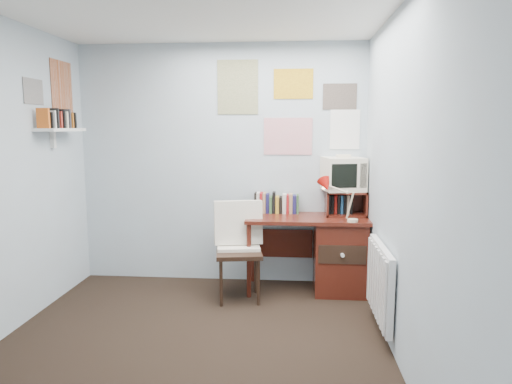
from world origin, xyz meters
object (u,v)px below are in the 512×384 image
desk (334,252)px  crt_tv (343,173)px  tv_riser (346,203)px  radiator (380,282)px  desk_lamp (353,203)px  desk_chair (239,253)px  wall_shelf (61,130)px

desk → crt_tv: size_ratio=3.12×
tv_riser → radiator: bearing=-80.7°
desk_lamp → tv_riser: (-0.03, 0.33, -0.06)m
crt_tv → radiator: crt_tv is taller
desk_chair → radiator: bearing=-36.3°
desk → wall_shelf: bearing=-171.6°
tv_riser → crt_tv: 0.31m
radiator → desk_lamp: bearing=101.0°
desk_lamp → crt_tv: (-0.06, 0.35, 0.25)m
desk_chair → radiator: size_ratio=1.14×
desk → desk_lamp: desk_lamp is taller
radiator → wall_shelf: wall_shelf is taller
wall_shelf → desk_chair: bearing=2.6°
desk_chair → desk: bearing=9.3°
desk_lamp → radiator: 0.89m
desk → desk_chair: size_ratio=1.32×
crt_tv → radiator: 1.33m
tv_riser → desk: bearing=-137.0°
tv_riser → radiator: size_ratio=0.50×
crt_tv → desk_lamp: bearing=-91.9°
crt_tv → desk_chair: bearing=-168.6°
wall_shelf → radiator: bearing=-10.9°
radiator → wall_shelf: 3.15m
desk_chair → wall_shelf: size_ratio=1.47×
desk → desk_chair: bearing=-161.7°
wall_shelf → desk_lamp: bearing=3.4°
tv_riser → wall_shelf: bearing=-169.7°
desk → desk_lamp: bearing=-55.7°
tv_riser → crt_tv: bearing=146.9°
wall_shelf → crt_tv: bearing=10.9°
desk → wall_shelf: (-2.57, -0.38, 1.21)m
desk_lamp → radiator: desk_lamp is taller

